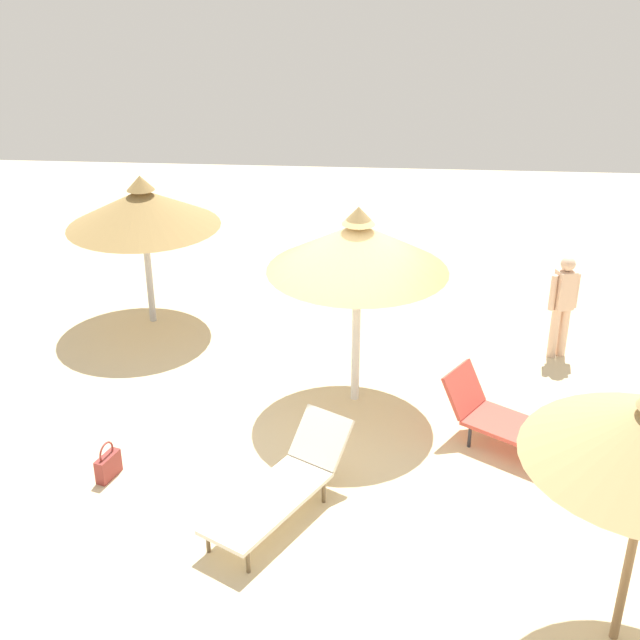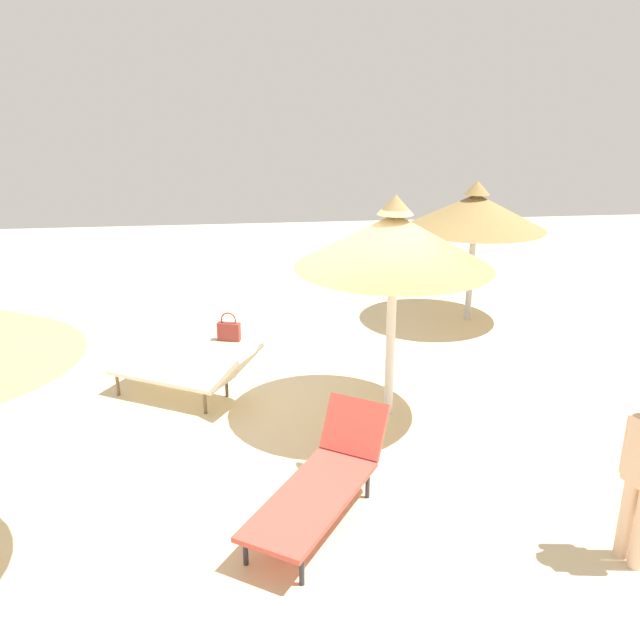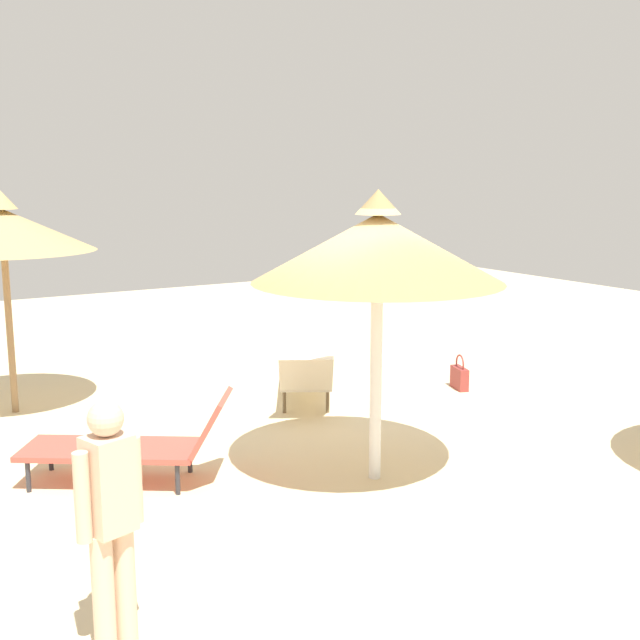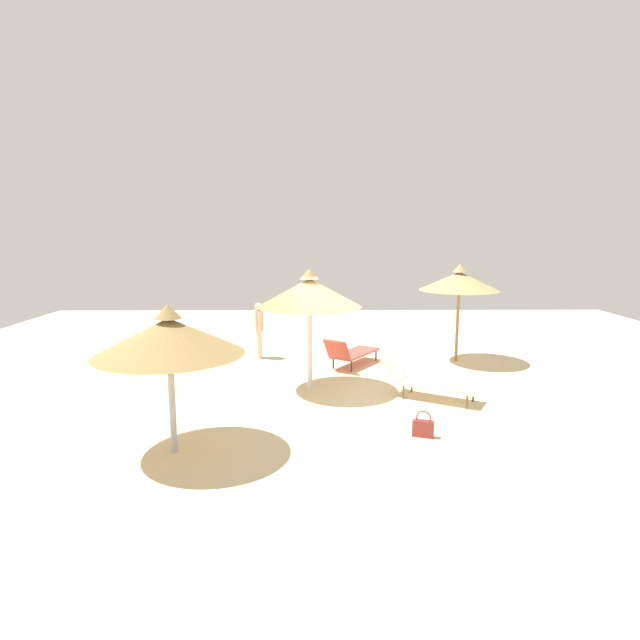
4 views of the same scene
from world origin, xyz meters
name	(u,v)px [view 1 (image 1 of 4)]	position (x,y,z in m)	size (l,w,h in m)	color
ground	(325,434)	(0.00, 0.00, -0.05)	(24.00, 24.00, 0.10)	beige
parasol_umbrella_edge	(358,247)	(0.34, 0.81, 2.14)	(2.26, 2.26, 2.66)	white
parasol_umbrella_back	(143,208)	(-2.94, 2.94, 1.86)	(2.31, 2.31, 2.36)	#B2B2B7
lounge_chair_front	(283,484)	(-0.34, -1.61, 0.37)	(1.52, 2.03, 0.81)	silver
lounge_chair_near_left	(515,423)	(2.27, -0.23, 0.38)	(1.92, 1.57, 0.84)	#CC4C3F
person_standing_center	(563,302)	(3.22, 2.24, 0.86)	(0.42, 0.28, 1.54)	beige
handbag	(108,465)	(-2.40, -1.13, 0.17)	(0.23, 0.38, 0.47)	maroon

